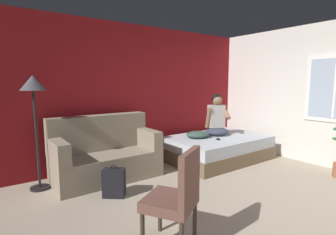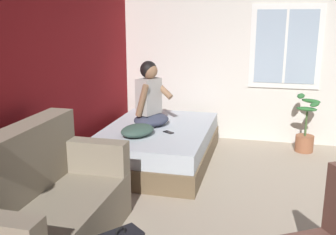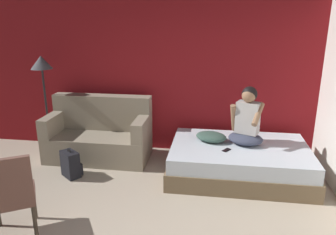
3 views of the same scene
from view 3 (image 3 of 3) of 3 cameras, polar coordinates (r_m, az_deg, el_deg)
wall_back_accent at (r=5.74m, az=0.57°, el=7.41°), size 9.91×0.16×2.70m
bed at (r=5.11m, az=12.23°, el=-7.38°), size 2.09×1.41×0.48m
couch at (r=5.69m, az=-11.84°, el=-3.05°), size 1.70×0.83×1.04m
side_chair at (r=3.94m, az=-25.63°, el=-11.72°), size 0.63×0.63×0.98m
person_seated at (r=5.02m, az=13.60°, el=-0.57°), size 0.65×0.61×0.88m
backpack at (r=5.19m, az=-16.54°, el=-7.84°), size 0.35×0.35×0.46m
throw_pillow at (r=5.10m, az=7.54°, el=-3.34°), size 0.57×0.50×0.14m
cell_phone at (r=4.81m, az=10.16°, el=-5.60°), size 0.14×0.16×0.01m
floor_lamp at (r=5.97m, az=-21.04°, el=7.43°), size 0.36×0.36×1.70m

